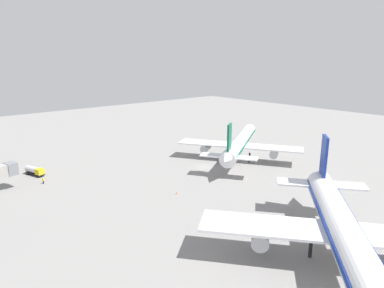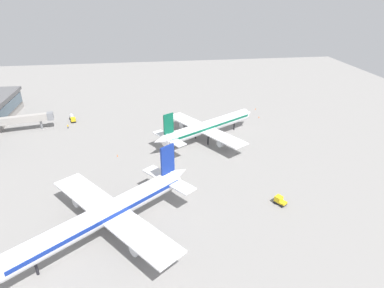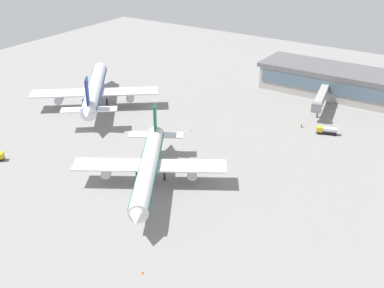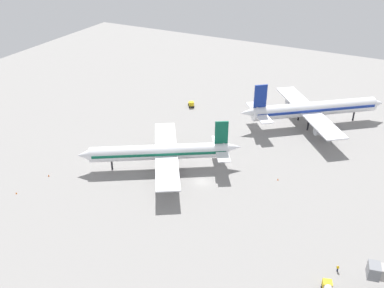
# 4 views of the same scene
# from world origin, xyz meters

# --- Properties ---
(ground) EXTENTS (288.00, 288.00, 0.00)m
(ground) POSITION_xyz_m (0.00, 0.00, 0.00)
(ground) COLOR gray
(airplane_at_gate) EXTENTS (37.22, 44.36, 15.10)m
(airplane_at_gate) POSITION_xyz_m (1.70, 14.37, 5.49)
(airplane_at_gate) COLOR white
(airplane_at_gate) RESTS_ON ground
(airplane_taxiing) EXTENTS (40.08, 46.89, 16.97)m
(airplane_taxiing) POSITION_xyz_m (52.00, -19.66, 6.17)
(airplane_taxiing) COLOR white
(airplane_taxiing) RESTS_ON ground
(baggage_tug) EXTENTS (3.75, 3.53, 2.30)m
(baggage_tug) POSITION_xyz_m (45.99, 26.68, 1.16)
(baggage_tug) COLOR black
(baggage_tug) RESTS_ON ground
(ground_crew_worker) EXTENTS (0.44, 0.57, 1.67)m
(ground_crew_worker) POSITION_xyz_m (-17.46, -41.76, 0.85)
(ground_crew_worker) COLOR #1E2338
(ground_crew_worker) RESTS_ON ground
(safety_cone_near_gate) EXTENTS (0.44, 0.44, 0.60)m
(safety_cone_near_gate) POSITION_xyz_m (11.11, -19.63, 0.30)
(safety_cone_near_gate) COLOR #EA590C
(safety_cone_near_gate) RESTS_ON ground
(safety_cone_mid_apron) EXTENTS (0.44, 0.44, 0.60)m
(safety_cone_mid_apron) POSITION_xyz_m (-28.58, 43.85, 0.30)
(safety_cone_mid_apron) COLOR #EA590C
(safety_cone_mid_apron) RESTS_ON ground
(safety_cone_far_side) EXTENTS (0.44, 0.44, 0.60)m
(safety_cone_far_side) POSITION_xyz_m (-17.80, 42.02, 0.30)
(safety_cone_far_side) COLOR #EA590C
(safety_cone_far_side) RESTS_ON ground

